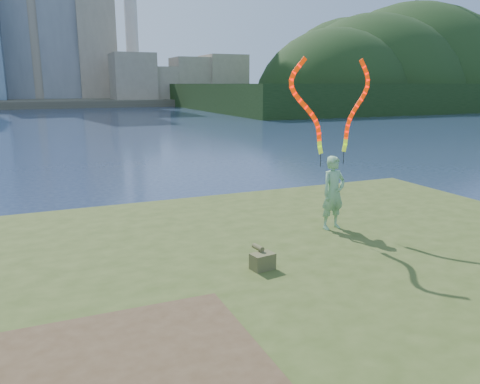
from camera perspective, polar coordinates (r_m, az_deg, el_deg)
name	(u,v)px	position (r m, az deg, el deg)	size (l,w,h in m)	color
ground	(214,292)	(9.39, -3.20, -12.04)	(320.00, 320.00, 0.00)	#1B2844
grassy_knoll	(266,332)	(7.36, 3.18, -16.63)	(20.00, 18.00, 0.80)	#384719
dirt_patch	(127,371)	(5.80, -13.57, -20.50)	(3.20, 3.00, 0.02)	#47331E
far_shore	(52,101)	(103.10, -21.95, 10.25)	(320.00, 40.00, 1.20)	#4D4839
wooded_hill	(407,105)	(92.37, 19.67, 9.93)	(78.00, 50.00, 63.00)	black
woman_with_ribbons	(334,167)	(10.48, 11.35, 3.06)	(2.05, 0.48, 4.03)	#1F7926
canvas_bag	(262,260)	(8.30, 2.72, -8.31)	(0.44, 0.50, 0.38)	brown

